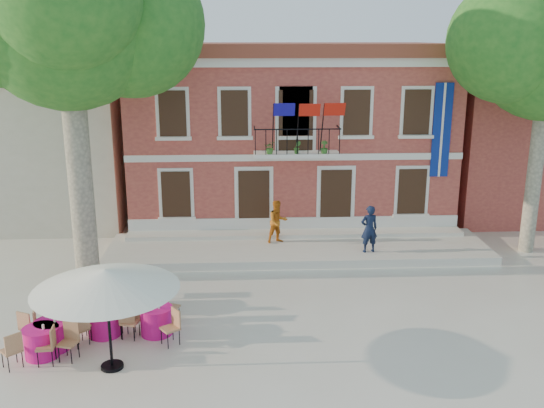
{
  "coord_description": "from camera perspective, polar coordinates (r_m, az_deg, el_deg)",
  "views": [
    {
      "loc": [
        -0.01,
        -16.76,
        7.72
      ],
      "look_at": [
        0.98,
        3.5,
        2.14
      ],
      "focal_mm": 40.0,
      "sensor_mm": 36.0,
      "label": 1
    }
  ],
  "objects": [
    {
      "name": "neighbor_west",
      "position": [
        29.68,
        -21.52,
        5.59
      ],
      "size": [
        9.4,
        9.4,
        6.4
      ],
      "color": "beige",
      "rests_on": "ground"
    },
    {
      "name": "cafe_table_2",
      "position": [
        16.77,
        -19.92,
        -11.37
      ],
      "size": [
        1.87,
        1.69,
        0.95
      ],
      "color": "#D21381",
      "rests_on": "ground"
    },
    {
      "name": "cafe_table_1",
      "position": [
        16.5,
        -20.89,
        -11.92
      ],
      "size": [
        1.82,
        1.79,
        0.95
      ],
      "color": "#D21381",
      "rests_on": "ground"
    },
    {
      "name": "cafe_table_4",
      "position": [
        16.82,
        -10.85,
        -10.6
      ],
      "size": [
        1.71,
        1.86,
        0.95
      ],
      "color": "#D21381",
      "rests_on": "ground"
    },
    {
      "name": "pedestrian_orange",
      "position": [
        22.53,
        0.53,
        -1.68
      ],
      "size": [
        0.96,
        0.86,
        1.62
      ],
      "primitive_type": "imported",
      "rotation": [
        0.0,
        0.0,
        0.39
      ],
      "color": "#C06416",
      "rests_on": "terrace"
    },
    {
      "name": "ground",
      "position": [
        18.45,
        -2.54,
        -9.37
      ],
      "size": [
        90.0,
        90.0,
        0.0
      ],
      "primitive_type": "plane",
      "color": "beige",
      "rests_on": "ground"
    },
    {
      "name": "cafe_table_0",
      "position": [
        17.07,
        -15.51,
        -10.5
      ],
      "size": [
        1.81,
        1.81,
        0.95
      ],
      "color": "#D21381",
      "rests_on": "ground"
    },
    {
      "name": "main_building",
      "position": [
        27.11,
        1.49,
        7.02
      ],
      "size": [
        13.5,
        9.59,
        7.5
      ],
      "color": "#C35A46",
      "rests_on": "ground"
    },
    {
      "name": "neighbor_east",
      "position": [
        31.42,
        23.85,
        5.84
      ],
      "size": [
        9.4,
        9.4,
        6.4
      ],
      "color": "#C35A46",
      "rests_on": "ground"
    },
    {
      "name": "terrace",
      "position": [
        22.56,
        2.48,
        -4.24
      ],
      "size": [
        14.0,
        3.4,
        0.3
      ],
      "primitive_type": "cube",
      "color": "silver",
      "rests_on": "ground"
    },
    {
      "name": "cafe_table_3",
      "position": [
        18.5,
        -13.19,
        -8.26
      ],
      "size": [
        1.87,
        1.68,
        0.95
      ],
      "color": "#D21381",
      "rests_on": "ground"
    },
    {
      "name": "pedestrian_navy",
      "position": [
        21.8,
        9.13,
        -2.33
      ],
      "size": [
        0.69,
        0.51,
        1.72
      ],
      "primitive_type": "imported",
      "rotation": [
        0.0,
        0.0,
        3.32
      ],
      "color": "black",
      "rests_on": "terrace"
    },
    {
      "name": "plane_tree_west",
      "position": [
        19.7,
        -18.8,
        16.35
      ],
      "size": [
        5.75,
        5.75,
        11.3
      ],
      "color": "#A59E84",
      "rests_on": "ground"
    },
    {
      "name": "patio_umbrella",
      "position": [
        14.69,
        -15.4,
        -6.89
      ],
      "size": [
        3.43,
        3.43,
        2.55
      ],
      "color": "black",
      "rests_on": "ground"
    }
  ]
}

